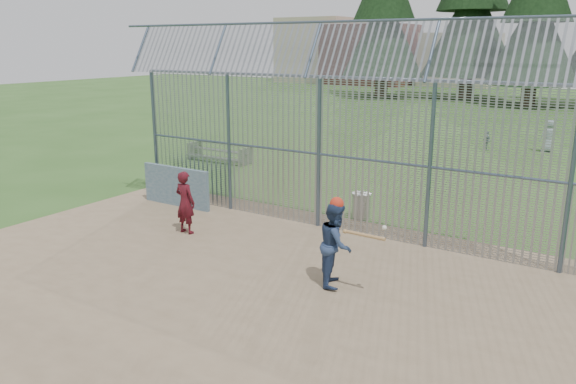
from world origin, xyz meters
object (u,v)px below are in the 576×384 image
Objects in this scene: batter at (336,244)px; bleacher at (220,152)px; onlooker at (185,202)px; trash_can at (361,206)px; dugout_wall at (176,186)px.

batter reaches higher than bleacher.
onlooker reaches higher than trash_can.
dugout_wall is 0.83× the size of bleacher.
bleacher is at bearing 27.00° from batter.
dugout_wall is 7.25m from batter.
bleacher is (-10.01, 8.53, -0.48)m from batter.
trash_can reaches higher than bleacher.
onlooker is at bearing -132.36° from trash_can.
batter is at bearing -40.43° from bleacher.
batter is 4.68m from trash_can.
onlooker is (1.99, -1.75, 0.22)m from dugout_wall.
batter reaches higher than dugout_wall.
batter is 2.12× the size of trash_can.
batter reaches higher than onlooker.
dugout_wall is 3.05× the size of trash_can.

